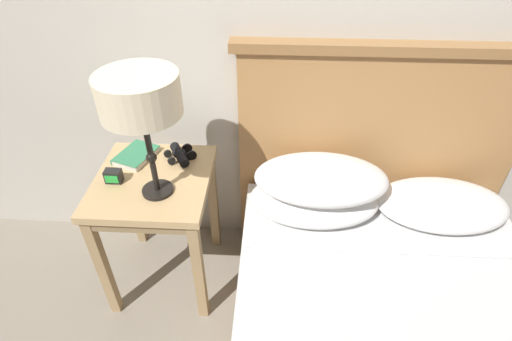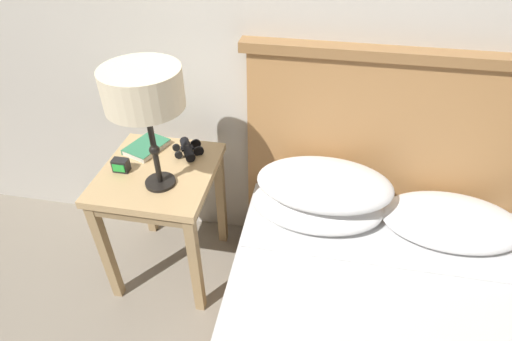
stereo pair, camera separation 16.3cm
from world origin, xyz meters
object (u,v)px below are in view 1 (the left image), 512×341
object	(u,v)px
nightstand	(155,195)
table_lamp	(139,98)
binoculars_pair	(180,154)
alarm_clock	(113,176)
book_on_nightstand	(136,155)

from	to	relation	value
nightstand	table_lamp	bearing A→B (deg)	-60.43
table_lamp	binoculars_pair	size ratio (longest dim) A/B	3.28
table_lamp	alarm_clock	world-z (taller)	table_lamp
alarm_clock	binoculars_pair	bearing A→B (deg)	36.60
table_lamp	alarm_clock	distance (m)	0.46
nightstand	book_on_nightstand	distance (m)	0.22
binoculars_pair	table_lamp	bearing A→B (deg)	-100.93
alarm_clock	book_on_nightstand	bearing A→B (deg)	76.95
nightstand	binoculars_pair	distance (m)	0.22
table_lamp	book_on_nightstand	distance (m)	0.51
nightstand	book_on_nightstand	bearing A→B (deg)	127.45
table_lamp	alarm_clock	size ratio (longest dim) A/B	7.51
table_lamp	binoculars_pair	distance (m)	0.48
nightstand	binoculars_pair	size ratio (longest dim) A/B	4.09
nightstand	alarm_clock	bearing A→B (deg)	-167.80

